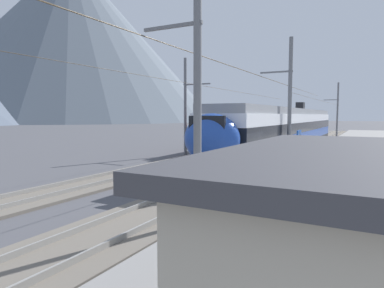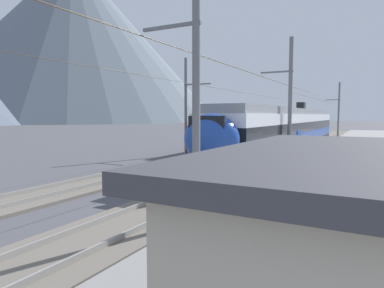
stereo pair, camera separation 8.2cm
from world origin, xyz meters
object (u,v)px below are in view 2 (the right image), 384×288
at_px(platform_sign, 298,145).
at_px(potted_plant_by_shelter, 321,167).
at_px(catenary_mast_mid, 288,101).
at_px(handbag_beside_passenger, 292,206).
at_px(train_near_platform, 288,128).
at_px(catenary_mast_east, 338,110).
at_px(catenary_mast_west, 193,79).
at_px(catenary_mast_far_side, 188,105).
at_px(train_far_track, 253,125).
at_px(passenger_walking, 297,183).
at_px(platform_shelter, 319,259).
at_px(potted_plant_platform_edge, 312,174).

relative_size(platform_sign, potted_plant_by_shelter, 3.00).
bearing_deg(catenary_mast_mid, handbag_beside_passenger, -166.16).
distance_m(train_near_platform, platform_sign, 14.26).
distance_m(catenary_mast_east, potted_plant_by_shelter, 34.64).
distance_m(catenary_mast_west, catenary_mast_far_side, 18.29).
bearing_deg(catenary_mast_mid, train_far_track, 25.50).
bearing_deg(potted_plant_by_shelter, platform_sign, 167.69).
distance_m(train_far_track, passenger_walking, 27.66).
bearing_deg(catenary_mast_mid, platform_sign, -163.28).
xyz_separation_m(handbag_beside_passenger, platform_shelter, (-6.71, -1.69, 1.19)).
bearing_deg(passenger_walking, catenary_mast_far_side, 39.12).
height_order(train_far_track, catenary_mast_east, catenary_mast_east).
distance_m(catenary_mast_east, handbag_beside_passenger, 41.39).
distance_m(catenary_mast_east, platform_shelter, 48.11).
relative_size(catenary_mast_east, platform_shelter, 10.11).
relative_size(platform_sign, platform_shelter, 0.50).
bearing_deg(train_far_track, platform_shelter, -160.50).
bearing_deg(catenary_mast_far_side, potted_plant_by_shelter, -122.37).
height_order(handbag_beside_passenger, potted_plant_platform_edge, potted_plant_platform_edge).
xyz_separation_m(train_near_platform, potted_plant_by_shelter, (-11.15, -4.10, -1.43)).
relative_size(catenary_mast_mid, platform_shelter, 10.11).
bearing_deg(passenger_walking, potted_plant_platform_edge, 4.01).
xyz_separation_m(passenger_walking, potted_plant_by_shelter, (7.25, 0.30, -0.51)).
distance_m(catenary_mast_far_side, passenger_walking, 19.01).
height_order(potted_plant_platform_edge, potted_plant_by_shelter, potted_plant_platform_edge).
bearing_deg(platform_shelter, potted_plant_platform_edge, 9.23).
distance_m(platform_sign, platform_shelter, 11.06).
relative_size(catenary_mast_far_side, potted_plant_by_shelter, 61.12).
xyz_separation_m(handbag_beside_passenger, potted_plant_platform_edge, (4.49, 0.13, 0.31)).
bearing_deg(train_near_platform, catenary_mast_far_side, 117.10).
xyz_separation_m(potted_plant_platform_edge, platform_shelter, (-11.20, -1.82, 0.89)).
bearing_deg(catenary_mast_far_side, potted_plant_platform_edge, -129.82).
bearing_deg(platform_shelter, potted_plant_by_shelter, 7.48).
bearing_deg(train_near_platform, train_far_track, 36.45).
xyz_separation_m(catenary_mast_west, platform_shelter, (-4.90, -4.27, -2.68)).
height_order(catenary_mast_east, handbag_beside_passenger, catenary_mast_east).
bearing_deg(catenary_mast_east, potted_plant_by_shelter, -175.82).
bearing_deg(handbag_beside_passenger, platform_shelter, -165.86).
bearing_deg(potted_plant_by_shelter, catenary_mast_mid, 33.83).
height_order(catenary_mast_east, platform_shelter, catenary_mast_east).
bearing_deg(catenary_mast_east, passenger_walking, -176.14).
bearing_deg(train_far_track, platform_sign, -157.04).
relative_size(catenary_mast_far_side, platform_sign, 20.34).
bearing_deg(passenger_walking, catenary_mast_west, 115.18).
bearing_deg(catenary_mast_east, catenary_mast_far_side, 161.51).
relative_size(train_near_platform, train_far_track, 1.27).
distance_m(handbag_beside_passenger, potted_plant_by_shelter, 6.77).
xyz_separation_m(train_far_track, platform_shelter, (-32.03, -11.35, -0.54)).
bearing_deg(catenary_mast_east, train_far_track, 155.93).
bearing_deg(platform_sign, platform_shelter, -167.72).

